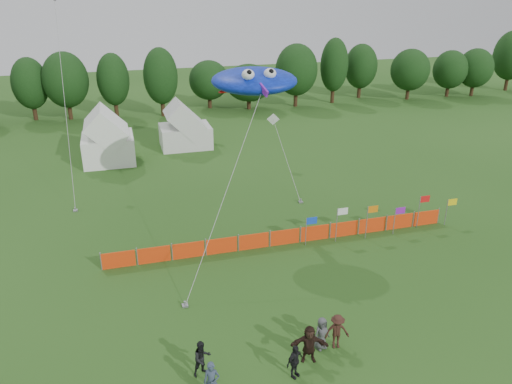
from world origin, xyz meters
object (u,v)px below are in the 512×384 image
object	(u,v)px
barrier_fence	(285,237)
stingray_kite	(253,80)
spectator_b	(202,358)
tent_left	(108,140)
spectator_d	(295,361)
spectator_c	(337,332)
tent_right	(185,129)
spectator_a	(212,382)
spectator_f	(309,344)
spectator_e	(321,333)

from	to	relation	value
barrier_fence	stingray_kite	size ratio (longest dim) A/B	1.49
barrier_fence	spectator_b	xyz separation A→B (m)	(-6.89, -9.64, 0.31)
tent_left	spectator_d	world-z (taller)	tent_left
barrier_fence	spectator_d	world-z (taller)	spectator_d
spectator_c	tent_right	bearing A→B (deg)	104.06
spectator_b	spectator_d	bearing A→B (deg)	-34.76
tent_right	spectator_a	distance (m)	32.94
tent_right	spectator_f	bearing A→B (deg)	-88.95
spectator_d	spectator_a	bearing A→B (deg)	155.78
spectator_e	spectator_d	bearing A→B (deg)	-159.86
spectator_c	spectator_f	distance (m)	1.57
tent_left	stingray_kite	distance (m)	19.79
spectator_b	spectator_f	distance (m)	4.56
barrier_fence	spectator_a	size ratio (longest dim) A/B	12.57
tent_right	spectator_d	size ratio (longest dim) A/B	3.18
spectator_e	spectator_f	size ratio (longest dim) A/B	0.90
tent_left	spectator_d	bearing A→B (deg)	-76.84
tent_left	barrier_fence	xyz separation A→B (m)	(10.25, -19.06, -1.52)
spectator_a	stingray_kite	distance (m)	17.72
spectator_c	spectator_e	size ratio (longest dim) A/B	1.07
spectator_b	stingray_kite	world-z (taller)	stingray_kite
barrier_fence	spectator_e	size ratio (longest dim) A/B	13.85
barrier_fence	spectator_c	xyz separation A→B (m)	(-0.85, -9.62, 0.35)
spectator_b	spectator_c	bearing A→B (deg)	-16.69
spectator_c	spectator_f	size ratio (longest dim) A/B	0.97
stingray_kite	spectator_c	bearing A→B (deg)	-88.74
spectator_d	spectator_e	distance (m)	2.18
tent_right	barrier_fence	size ratio (longest dim) A/B	0.22
spectator_a	spectator_f	size ratio (longest dim) A/B	1.00
spectator_b	tent_right	bearing A→B (deg)	65.97
spectator_c	stingray_kite	xyz separation A→B (m)	(-0.28, 12.86, 8.81)
spectator_d	spectator_c	bearing A→B (deg)	-2.52
tent_right	barrier_fence	xyz separation A→B (m)	(2.93, -21.63, -1.25)
tent_left	tent_right	world-z (taller)	tent_left
spectator_b	spectator_d	world-z (taller)	spectator_b
tent_right	spectator_f	world-z (taller)	tent_right
tent_right	spectator_e	distance (m)	31.16
tent_right	spectator_f	xyz separation A→B (m)	(0.58, -31.71, -0.88)
tent_left	spectator_c	size ratio (longest dim) A/B	2.68
spectator_a	spectator_f	xyz separation A→B (m)	(4.42, 1.00, 0.00)
tent_left	spectator_a	size ratio (longest dim) A/B	2.60
tent_right	spectator_b	size ratio (longest dim) A/B	3.02
spectator_a	spectator_c	bearing A→B (deg)	31.31
spectator_d	spectator_e	size ratio (longest dim) A/B	0.98
spectator_c	spectator_d	world-z (taller)	spectator_c
spectator_b	spectator_e	bearing A→B (deg)	-15.21
spectator_d	spectator_f	distance (m)	1.17
spectator_a	spectator_c	world-z (taller)	spectator_a
barrier_fence	spectator_d	xyz separation A→B (m)	(-3.27, -10.81, 0.28)
spectator_e	tent_left	bearing A→B (deg)	89.83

